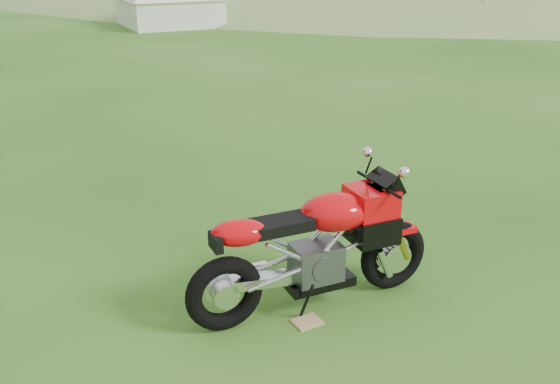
{
  "coord_description": "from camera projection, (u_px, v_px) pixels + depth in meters",
  "views": [
    {
      "loc": [
        -0.61,
        -4.42,
        2.87
      ],
      "look_at": [
        0.32,
        0.4,
        0.89
      ],
      "focal_mm": 40.0,
      "sensor_mm": 36.0,
      "label": 1
    }
  ],
  "objects": [
    {
      "name": "ground",
      "position": [
        252.0,
        311.0,
        5.21
      ],
      "size": [
        120.0,
        120.0,
        0.0
      ],
      "primitive_type": "plane",
      "color": "#195011",
      "rests_on": "ground"
    },
    {
      "name": "sport_motorcycle",
      "position": [
        314.0,
        239.0,
        5.04
      ],
      "size": [
        2.15,
        0.99,
        1.25
      ],
      "primitive_type": null,
      "rotation": [
        0.0,
        0.0,
        0.23
      ],
      "color": "red",
      "rests_on": "ground"
    },
    {
      "name": "plywood_board",
      "position": [
        307.0,
        322.0,
        5.04
      ],
      "size": [
        0.27,
        0.24,
        0.02
      ],
      "primitive_type": "cube",
      "rotation": [
        0.0,
        0.0,
        0.33
      ],
      "color": "tan",
      "rests_on": "ground"
    }
  ]
}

